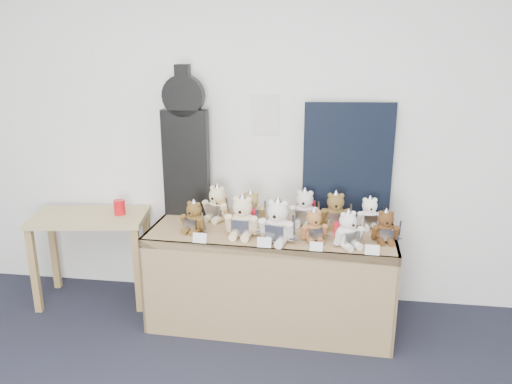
# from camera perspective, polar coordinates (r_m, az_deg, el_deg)

# --- Properties ---
(room_shell) EXTENTS (6.00, 6.00, 6.00)m
(room_shell) POSITION_cam_1_polar(r_m,az_deg,el_deg) (3.75, 1.07, 8.84)
(room_shell) COLOR white
(room_shell) RESTS_ON floor
(display_table) EXTENTS (1.74, 0.77, 0.71)m
(display_table) POSITION_cam_1_polar(r_m,az_deg,el_deg) (3.53, 1.63, -6.97)
(display_table) COLOR olive
(display_table) RESTS_ON floor
(side_table) EXTENTS (0.92, 0.60, 0.71)m
(side_table) POSITION_cam_1_polar(r_m,az_deg,el_deg) (4.08, -18.35, -4.13)
(side_table) COLOR #968551
(side_table) RESTS_ON floor
(guitar_case) EXTENTS (0.34, 0.10, 1.12)m
(guitar_case) POSITION_cam_1_polar(r_m,az_deg,el_deg) (3.74, -8.06, 5.49)
(guitar_case) COLOR black
(guitar_case) RESTS_ON display_table
(navy_board) EXTENTS (0.65, 0.08, 0.86)m
(navy_board) POSITION_cam_1_polar(r_m,az_deg,el_deg) (3.69, 10.45, 3.38)
(navy_board) COLOR black
(navy_board) RESTS_ON display_table
(red_cup) EXTENTS (0.09, 0.09, 0.11)m
(red_cup) POSITION_cam_1_polar(r_m,az_deg,el_deg) (3.96, -15.32, -1.70)
(red_cup) COLOR red
(red_cup) RESTS_ON side_table
(teddy_front_far_left) EXTENTS (0.20, 0.19, 0.25)m
(teddy_front_far_left) POSITION_cam_1_polar(r_m,az_deg,el_deg) (3.48, -7.11, -2.97)
(teddy_front_far_left) COLOR brown
(teddy_front_far_left) RESTS_ON display_table
(teddy_front_left) EXTENTS (0.26, 0.22, 0.32)m
(teddy_front_left) POSITION_cam_1_polar(r_m,az_deg,el_deg) (3.38, -1.56, -3.00)
(teddy_front_left) COLOR beige
(teddy_front_left) RESTS_ON display_table
(teddy_front_centre) EXTENTS (0.27, 0.24, 0.33)m
(teddy_front_centre) POSITION_cam_1_polar(r_m,az_deg,el_deg) (3.27, 2.47, -3.56)
(teddy_front_centre) COLOR silver
(teddy_front_centre) RESTS_ON display_table
(teddy_front_right) EXTENTS (0.20, 0.18, 0.24)m
(teddy_front_right) POSITION_cam_1_polar(r_m,az_deg,el_deg) (3.33, 6.63, -3.97)
(teddy_front_right) COLOR #9B633A
(teddy_front_right) RESTS_ON display_table
(teddy_front_far_right) EXTENTS (0.22, 0.22, 0.27)m
(teddy_front_far_right) POSITION_cam_1_polar(r_m,az_deg,el_deg) (3.27, 10.47, -4.34)
(teddy_front_far_right) COLOR silver
(teddy_front_far_right) RESTS_ON display_table
(teddy_front_end) EXTENTS (0.20, 0.16, 0.25)m
(teddy_front_end) POSITION_cam_1_polar(r_m,az_deg,el_deg) (3.39, 14.56, -3.96)
(teddy_front_end) COLOR #56361D
(teddy_front_end) RESTS_ON display_table
(teddy_back_left) EXTENTS (0.24, 0.23, 0.29)m
(teddy_back_left) POSITION_cam_1_polar(r_m,az_deg,el_deg) (3.70, -4.46, -1.40)
(teddy_back_left) COLOR beige
(teddy_back_left) RESTS_ON display_table
(teddy_back_centre_left) EXTENTS (0.23, 0.20, 0.27)m
(teddy_back_centre_left) POSITION_cam_1_polar(r_m,az_deg,el_deg) (3.61, -0.60, -1.97)
(teddy_back_centre_left) COLOR tan
(teddy_back_centre_left) RESTS_ON display_table
(teddy_back_centre_right) EXTENTS (0.24, 0.21, 0.29)m
(teddy_back_centre_right) POSITION_cam_1_polar(r_m,az_deg,el_deg) (3.61, 5.57, -1.93)
(teddy_back_centre_right) COLOR silver
(teddy_back_centre_right) RESTS_ON display_table
(teddy_back_right) EXTENTS (0.23, 0.19, 0.29)m
(teddy_back_right) POSITION_cam_1_polar(r_m,az_deg,el_deg) (3.59, 9.05, -2.21)
(teddy_back_right) COLOR brown
(teddy_back_right) RESTS_ON display_table
(teddy_back_end) EXTENTS (0.21, 0.18, 0.25)m
(teddy_back_end) POSITION_cam_1_polar(r_m,az_deg,el_deg) (3.63, 12.83, -2.45)
(teddy_back_end) COLOR white
(teddy_back_end) RESTS_ON display_table
(teddy_back_far_left) EXTENTS (0.18, 0.18, 0.22)m
(teddy_back_far_left) POSITION_cam_1_polar(r_m,az_deg,el_deg) (3.70, -3.96, -1.85)
(teddy_back_far_left) COLOR #A17D4B
(teddy_back_far_left) RESTS_ON display_table
(entry_card_a) EXTENTS (0.09, 0.02, 0.07)m
(entry_card_a) POSITION_cam_1_polar(r_m,az_deg,el_deg) (3.30, -6.46, -5.25)
(entry_card_a) COLOR silver
(entry_card_a) RESTS_ON display_table
(entry_card_b) EXTENTS (0.09, 0.02, 0.07)m
(entry_card_b) POSITION_cam_1_polar(r_m,az_deg,el_deg) (3.21, 0.94, -5.79)
(entry_card_b) COLOR silver
(entry_card_b) RESTS_ON display_table
(entry_card_c) EXTENTS (0.08, 0.02, 0.06)m
(entry_card_c) POSITION_cam_1_polar(r_m,az_deg,el_deg) (3.18, 6.90, -6.20)
(entry_card_c) COLOR silver
(entry_card_c) RESTS_ON display_table
(entry_card_d) EXTENTS (0.09, 0.02, 0.06)m
(entry_card_d) POSITION_cam_1_polar(r_m,az_deg,el_deg) (3.19, 13.13, -6.46)
(entry_card_d) COLOR silver
(entry_card_d) RESTS_ON display_table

